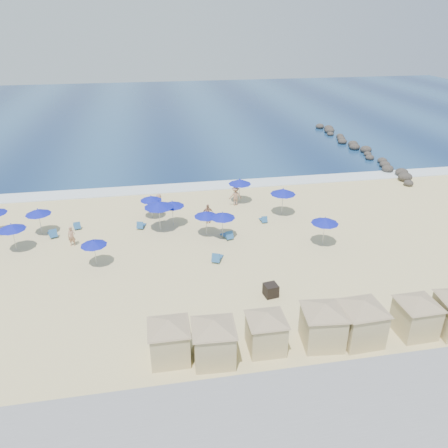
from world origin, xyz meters
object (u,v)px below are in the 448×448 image
Objects in this scene: cabana_3 at (324,318)px; umbrella_6 at (206,214)px; umbrella_11 at (325,221)px; beachgoer_2 at (235,196)px; cabana_0 at (169,334)px; umbrella_10 at (283,191)px; umbrella_9 at (240,182)px; umbrella_5 at (159,204)px; umbrella_7 at (172,204)px; trash_bin at (271,290)px; umbrella_2 at (38,212)px; umbrella_3 at (94,243)px; umbrella_8 at (222,215)px; beachgoer_1 at (208,213)px; cabana_4 at (362,315)px; umbrella_4 at (151,198)px; cabana_2 at (266,326)px; beachgoer_0 at (72,236)px; rock_jetty at (358,148)px; beachgoer_3 at (159,203)px; cabana_5 at (417,310)px; umbrella_1 at (11,227)px; cabana_1 at (214,335)px.

umbrella_6 is at bearing 107.47° from cabana_3.
beachgoer_2 is (-5.09, 8.84, -1.14)m from umbrella_11.
umbrella_11 is at bearing 39.71° from cabana_0.
umbrella_10 is at bearing 103.63° from umbrella_11.
umbrella_9 is at bearing 68.30° from cabana_0.
cabana_3 reaches higher than umbrella_6.
umbrella_5 is 1.19× the size of umbrella_7.
umbrella_2 is at bearing 135.03° from trash_bin.
umbrella_3 is 8.96m from umbrella_6.
umbrella_9 reaches higher than trash_bin.
umbrella_8 is 1.36× the size of beachgoer_1.
cabana_4 is at bearing -35.82° from umbrella_3.
cabana_0 reaches higher than umbrella_11.
umbrella_4 reaches higher than beachgoer_2.
umbrella_10 reaches higher than umbrella_9.
umbrella_5 is 10.88m from umbrella_10.
cabana_4 is (5.17, -0.27, 0.18)m from cabana_2.
beachgoer_0 is at bearing 19.81° from beachgoer_2.
rock_jetty is 5.95× the size of cabana_3.
beachgoer_3 is at bearing 58.74° from umbrella_4.
umbrella_4 is (-8.53, 17.94, 0.24)m from cabana_3.
umbrella_7 is at bearing 174.09° from beachgoer_1.
umbrella_11 is at bearing -20.89° from umbrella_5.
umbrella_11 is at bearing 73.28° from beachgoer_3.
umbrella_2 is at bearing -153.65° from rock_jetty.
cabana_0 is 10.22m from cabana_4.
umbrella_3 is 16.68m from umbrella_10.
umbrella_9 reaches higher than rock_jetty.
umbrella_5 reaches higher than umbrella_11.
umbrella_10 is 17.84m from beachgoer_0.
cabana_0 is at bearing 177.61° from cabana_4.
cabana_4 is 2.19× the size of umbrella_3.
cabana_5 is 1.87× the size of umbrella_1.
cabana_3 is 20.00m from umbrella_9.
cabana_2 reaches higher than trash_bin.
cabana_2 is 17.53m from umbrella_10.
beachgoer_2 is (0.72, 14.71, 0.52)m from trash_bin.
cabana_3 is 5.37m from cabana_5.
rock_jetty is 43.18m from cabana_0.
trash_bin is 0.18× the size of cabana_1.
umbrella_8 reaches higher than umbrella_6.
umbrella_5 is 1.13× the size of umbrella_9.
cabana_3 is 1.96× the size of umbrella_8.
cabana_5 is 28.13m from umbrella_2.
beachgoer_1 is (4.65, -1.82, -1.01)m from umbrella_4.
rock_jetty is 40.22m from umbrella_2.
rock_jetty is 11.20× the size of umbrella_11.
umbrella_10 is (4.36, 11.88, 1.79)m from trash_bin.
cabana_5 is 20.51m from beachgoer_2.
beachgoer_1 is (-6.73, -0.48, -1.36)m from umbrella_10.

